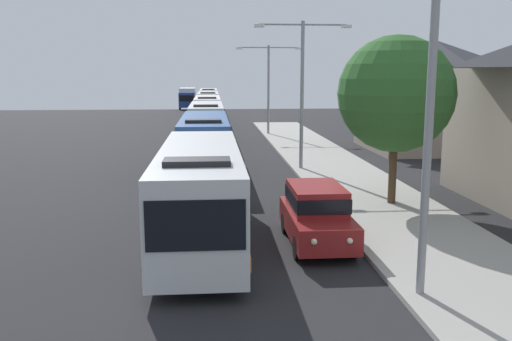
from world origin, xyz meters
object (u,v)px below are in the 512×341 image
(bus_tail_end, at_px, (209,98))
(white_suv, at_px, (316,213))
(bus_rear, at_px, (208,103))
(box_truck_oncoming, at_px, (187,98))
(bus_lead, at_px, (200,190))
(bus_middle, at_px, (207,122))
(streetlamp_mid, at_px, (302,80))
(bus_fourth_in_line, at_px, (208,111))
(streetlamp_far, at_px, (268,80))
(bus_second_in_line, at_px, (205,142))
(streetlamp_near, at_px, (430,99))
(roadside_tree, at_px, (396,94))

(bus_tail_end, height_order, white_suv, bus_tail_end)
(bus_rear, relative_size, box_truck_oncoming, 1.71)
(bus_lead, distance_m, bus_rear, 51.74)
(bus_rear, height_order, bus_tail_end, same)
(white_suv, bearing_deg, bus_rear, 94.04)
(bus_rear, bearing_deg, bus_middle, -90.00)
(bus_lead, distance_m, streetlamp_mid, 14.31)
(bus_lead, height_order, white_suv, bus_lead)
(bus_middle, distance_m, bus_fourth_in_line, 12.84)
(streetlamp_far, bearing_deg, bus_second_in_line, -106.46)
(bus_fourth_in_line, bearing_deg, bus_rear, 90.00)
(bus_lead, relative_size, white_suv, 2.33)
(bus_second_in_line, distance_m, bus_tail_end, 53.09)
(streetlamp_near, bearing_deg, bus_tail_end, 94.36)
(bus_fourth_in_line, xyz_separation_m, streetlamp_far, (5.40, -7.46, 3.18))
(bus_middle, distance_m, box_truck_oncoming, 43.22)
(streetlamp_mid, distance_m, streetlamp_far, 17.98)
(box_truck_oncoming, height_order, roadside_tree, roadside_tree)
(bus_middle, distance_m, bus_tail_end, 40.21)
(bus_middle, relative_size, bus_fourth_in_line, 0.98)
(bus_lead, relative_size, bus_second_in_line, 0.99)
(bus_tail_end, distance_m, streetlamp_far, 35.38)
(bus_tail_end, distance_m, streetlamp_near, 71.06)
(bus_lead, distance_m, white_suv, 3.81)
(bus_lead, relative_size, box_truck_oncoming, 1.55)
(box_truck_oncoming, relative_size, streetlamp_mid, 0.85)
(bus_middle, height_order, bus_tail_end, same)
(bus_second_in_line, xyz_separation_m, white_suv, (3.70, -13.18, -0.66))
(bus_middle, height_order, box_truck_oncoming, bus_middle)
(bus_rear, xyz_separation_m, box_truck_oncoming, (-3.30, 16.77, 0.01))
(bus_fourth_in_line, height_order, white_suv, bus_fourth_in_line)
(bus_rear, relative_size, roadside_tree, 1.73)
(bus_second_in_line, bearing_deg, roadside_tree, -47.37)
(bus_lead, distance_m, bus_middle, 25.41)
(bus_second_in_line, relative_size, streetlamp_far, 1.40)
(white_suv, bearing_deg, bus_lead, 170.16)
(white_suv, distance_m, streetlamp_near, 6.15)
(bus_lead, bearing_deg, bus_fourth_in_line, 90.00)
(bus_tail_end, relative_size, box_truck_oncoming, 1.79)
(white_suv, bearing_deg, bus_second_in_line, 105.68)
(bus_second_in_line, distance_m, white_suv, 13.70)
(bus_fourth_in_line, height_order, roadside_tree, roadside_tree)
(bus_lead, height_order, bus_middle, same)
(bus_lead, height_order, streetlamp_far, streetlamp_far)
(white_suv, bearing_deg, streetlamp_near, -69.39)
(bus_rear, height_order, streetlamp_near, streetlamp_near)
(bus_second_in_line, height_order, roadside_tree, roadside_tree)
(bus_second_in_line, relative_size, streetlamp_near, 1.43)
(bus_rear, bearing_deg, box_truck_oncoming, 101.14)
(bus_fourth_in_line, relative_size, streetlamp_mid, 1.38)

